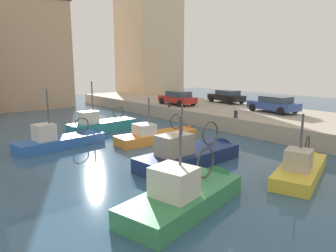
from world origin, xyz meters
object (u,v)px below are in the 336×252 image
object	(u,v)px
mooring_bollard_mid	(169,104)
fishing_boat_yellow	(301,172)
fishing_boat_navy	(193,160)
fishing_boat_green	(189,201)
fishing_boat_teal	(105,129)
mooring_bollard_south	(236,114)
parked_car_red	(178,98)
fishing_boat_blue	(65,144)
fishing_boat_orange	(161,139)
parked_car_blue	(274,104)
parked_car_black	(227,96)

from	to	relation	value
mooring_bollard_mid	fishing_boat_yellow	bearing A→B (deg)	-107.26
fishing_boat_navy	fishing_boat_green	world-z (taller)	fishing_boat_green
fishing_boat_yellow	fishing_boat_navy	bearing A→B (deg)	120.86
fishing_boat_teal	mooring_bollard_south	bearing A→B (deg)	-44.29
fishing_boat_navy	parked_car_red	bearing A→B (deg)	52.17
fishing_boat_navy	fishing_boat_blue	world-z (taller)	fishing_boat_blue
fishing_boat_yellow	parked_car_red	xyz separation A→B (m)	(6.76, 16.90, 1.80)
fishing_boat_green	mooring_bollard_mid	xyz separation A→B (m)	(11.46, 15.08, 1.33)
fishing_boat_navy	fishing_boat_green	distance (m)	5.21
parked_car_red	mooring_bollard_south	world-z (taller)	parked_car_red
fishing_boat_teal	mooring_bollard_mid	distance (m)	7.52
fishing_boat_teal	fishing_boat_orange	bearing A→B (deg)	-75.43
fishing_boat_orange	parked_car_blue	world-z (taller)	fishing_boat_orange
fishing_boat_green	mooring_bollard_south	size ratio (longest dim) A/B	11.83
fishing_boat_blue	fishing_boat_yellow	bearing A→B (deg)	-61.61
fishing_boat_orange	fishing_boat_teal	distance (m)	5.65
parked_car_blue	mooring_bollard_south	xyz separation A→B (m)	(-4.76, 0.22, -0.44)
fishing_boat_yellow	parked_car_black	size ratio (longest dim) A/B	1.42
fishing_boat_orange	fishing_boat_teal	bearing A→B (deg)	104.57
fishing_boat_green	mooring_bollard_south	bearing A→B (deg)	31.70
fishing_boat_green	fishing_boat_orange	xyz separation A→B (m)	(5.53, 8.78, -0.04)
parked_car_blue	mooring_bollard_south	world-z (taller)	parked_car_blue
fishing_boat_green	mooring_bollard_mid	size ratio (longest dim) A/B	11.83
mooring_bollard_south	fishing_boat_teal	bearing A→B (deg)	135.71
fishing_boat_yellow	fishing_boat_teal	world-z (taller)	fishing_boat_teal
fishing_boat_blue	fishing_boat_teal	xyz separation A→B (m)	(4.37, 2.76, -0.01)
fishing_boat_navy	fishing_boat_green	bearing A→B (deg)	-135.33
fishing_boat_navy	mooring_bollard_mid	bearing A→B (deg)	55.81
mooring_bollard_south	fishing_boat_navy	bearing A→B (deg)	-156.22
fishing_boat_teal	parked_car_red	size ratio (longest dim) A/B	1.46
fishing_boat_navy	parked_car_black	size ratio (longest dim) A/B	1.61
fishing_boat_orange	parked_car_red	size ratio (longest dim) A/B	1.55
fishing_boat_teal	parked_car_blue	world-z (taller)	fishing_boat_teal
fishing_boat_teal	parked_car_blue	bearing A→B (deg)	-31.40
parked_car_black	mooring_bollard_mid	xyz separation A→B (m)	(-6.96, 1.15, -0.43)
fishing_boat_orange	mooring_bollard_mid	world-z (taller)	fishing_boat_orange
fishing_boat_yellow	parked_car_blue	world-z (taller)	fishing_boat_yellow
fishing_boat_yellow	fishing_boat_orange	distance (m)	9.80
fishing_boat_orange	mooring_bollard_south	distance (m)	6.32
fishing_boat_orange	fishing_boat_teal	size ratio (longest dim) A/B	1.06
parked_car_black	parked_car_blue	world-z (taller)	parked_car_blue
parked_car_black	mooring_bollard_south	world-z (taller)	parked_car_black
parked_car_red	mooring_bollard_mid	bearing A→B (deg)	-154.33
fishing_boat_orange	parked_car_red	xyz separation A→B (m)	(7.70, 7.15, 1.81)
fishing_boat_orange	parked_car_black	distance (m)	14.00
fishing_boat_orange	mooring_bollard_south	size ratio (longest dim) A/B	12.29
parked_car_blue	mooring_bollard_south	bearing A→B (deg)	177.30
parked_car_red	parked_car_black	size ratio (longest dim) A/B	1.00
fishing_boat_blue	parked_car_blue	distance (m)	17.23
fishing_boat_navy	parked_car_black	xyz separation A→B (m)	(14.72, 10.27, 1.76)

